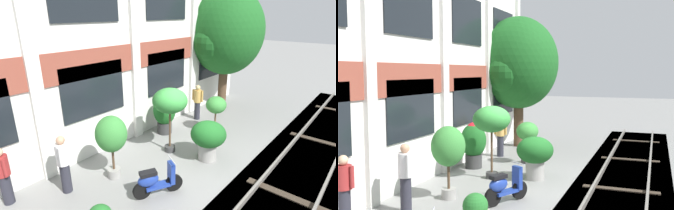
{
  "view_description": "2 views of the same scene",
  "coord_description": "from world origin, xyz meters",
  "views": [
    {
      "loc": [
        -6.36,
        -4.07,
        4.59
      ],
      "look_at": [
        0.25,
        1.52,
        1.5
      ],
      "focal_mm": 28.0,
      "sensor_mm": 36.0,
      "label": 1
    },
    {
      "loc": [
        -11.19,
        -3.62,
        3.33
      ],
      "look_at": [
        1.45,
        1.24,
        2.16
      ],
      "focal_mm": 42.0,
      "sensor_mm": 36.0,
      "label": 2
    }
  ],
  "objects": [
    {
      "name": "potted_plant_glazed_jar",
      "position": [
        0.86,
        2.21,
        0.9
      ],
      "size": [
        0.89,
        0.89,
        1.58
      ],
      "color": "#333333",
      "rests_on": "ground"
    },
    {
      "name": "resident_watching_tracks",
      "position": [
        -4.8,
        2.54,
        0.83
      ],
      "size": [
        0.34,
        0.53,
        1.56
      ],
      "rotation": [
        0.0,
        0.0,
        -3.1
      ],
      "color": "#282833",
      "rests_on": "ground"
    },
    {
      "name": "apartment_facade",
      "position": [
        -0.0,
        3.12,
        3.51
      ],
      "size": [
        14.61,
        0.64,
        7.03
      ],
      "color": "silver",
      "rests_on": "ground"
    },
    {
      "name": "potted_plant_fluted_column",
      "position": [
        0.24,
        -0.18,
        0.81
      ],
      "size": [
        1.14,
        1.14,
        1.32
      ],
      "color": "gray",
      "rests_on": "ground"
    },
    {
      "name": "broadleaf_tree",
      "position": [
        5.2,
        2.09,
        3.59
      ],
      "size": [
        3.67,
        3.49,
        5.71
      ],
      "color": "#4C3826",
      "rests_on": "ground"
    },
    {
      "name": "ground_plane",
      "position": [
        0.0,
        0.0,
        0.0
      ],
      "size": [
        80.0,
        80.0,
        0.0
      ],
      "primitive_type": "plane",
      "color": "gray"
    },
    {
      "name": "scooter_near_curb",
      "position": [
        -2.17,
        -0.11,
        0.44
      ],
      "size": [
        1.26,
        0.78,
        0.98
      ],
      "rotation": [
        0.0,
        0.0,
        5.8
      ],
      "color": "black",
      "rests_on": "ground"
    },
    {
      "name": "resident_near_plants",
      "position": [
        -3.6,
        1.83,
        0.88
      ],
      "size": [
        0.36,
        0.44,
        1.64
      ],
      "rotation": [
        0.0,
        0.0,
        -0.66
      ],
      "color": "#282833",
      "rests_on": "ground"
    },
    {
      "name": "potted_plant_low_pan",
      "position": [
        -2.36,
        1.38,
        1.33
      ],
      "size": [
        0.89,
        0.89,
        1.92
      ],
      "color": "gray",
      "rests_on": "ground"
    },
    {
      "name": "potted_plant_tall_urn",
      "position": [
        2.19,
        0.7,
        1.07
      ],
      "size": [
        0.8,
        0.8,
        1.5
      ],
      "color": "#333333",
      "rests_on": "ground"
    },
    {
      "name": "potted_plant_terracotta_small",
      "position": [
        -0.14,
        1.11,
        1.81
      ],
      "size": [
        1.17,
        1.17,
        2.27
      ],
      "color": "#333333",
      "rests_on": "ground"
    },
    {
      "name": "resident_by_doorway",
      "position": [
        2.89,
        2.04,
        0.85
      ],
      "size": [
        0.34,
        0.53,
        1.58
      ],
      "rotation": [
        0.0,
        0.0,
        -3.02
      ],
      "color": "#282833",
      "rests_on": "ground"
    },
    {
      "name": "rail_tracks",
      "position": [
        0.0,
        -2.76,
        -0.13
      ],
      "size": [
        22.25,
        2.8,
        0.43
      ],
      "color": "#4C473F",
      "rests_on": "ground"
    }
  ]
}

